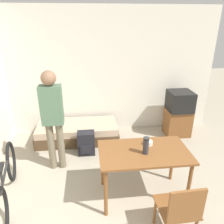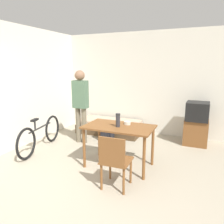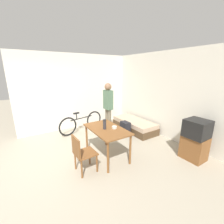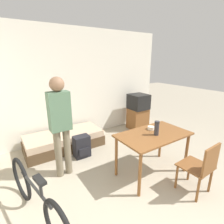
# 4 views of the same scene
# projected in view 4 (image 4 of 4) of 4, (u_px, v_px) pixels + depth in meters

# --- Properties ---
(wall_back) EXTENTS (5.02, 0.06, 2.70)m
(wall_back) POSITION_uv_depth(u_px,v_px,m) (76.00, 85.00, 4.34)
(wall_back) COLOR silver
(wall_back) RESTS_ON ground_plane
(daybed) EXTENTS (1.71, 0.77, 0.37)m
(daybed) POSITION_uv_depth(u_px,v_px,m) (64.00, 141.00, 3.99)
(daybed) COLOR #4C3823
(daybed) RESTS_ON ground_plane
(tv) EXTENTS (0.53, 0.50, 1.01)m
(tv) POSITION_uv_depth(u_px,v_px,m) (138.00, 111.00, 5.06)
(tv) COLOR brown
(tv) RESTS_ON ground_plane
(dining_table) EXTENTS (1.23, 0.72, 0.77)m
(dining_table) POSITION_uv_depth(u_px,v_px,m) (153.00, 139.00, 2.97)
(dining_table) COLOR brown
(dining_table) RESTS_ON ground_plane
(wooden_chair) EXTENTS (0.44, 0.44, 0.84)m
(wooden_chair) POSITION_uv_depth(u_px,v_px,m) (202.00, 166.00, 2.55)
(wooden_chair) COLOR brown
(wooden_chair) RESTS_ON ground_plane
(bicycle) EXTENTS (0.39, 1.70, 0.74)m
(bicycle) POSITION_uv_depth(u_px,v_px,m) (37.00, 199.00, 2.14)
(bicycle) COLOR black
(bicycle) RESTS_ON ground_plane
(person_standing) EXTENTS (0.34, 0.23, 1.72)m
(person_standing) POSITION_uv_depth(u_px,v_px,m) (60.00, 121.00, 2.84)
(person_standing) COLOR #6B604C
(person_standing) RESTS_ON ground_plane
(thermos_flask) EXTENTS (0.08, 0.08, 0.24)m
(thermos_flask) POSITION_uv_depth(u_px,v_px,m) (157.00, 127.00, 2.86)
(thermos_flask) COLOR #2D2D33
(thermos_flask) RESTS_ON dining_table
(mate_bowl) EXTENTS (0.12, 0.12, 0.06)m
(mate_bowl) POSITION_uv_depth(u_px,v_px,m) (151.00, 128.00, 3.11)
(mate_bowl) COLOR beige
(mate_bowl) RESTS_ON dining_table
(backpack) EXTENTS (0.32, 0.25, 0.46)m
(backpack) POSITION_uv_depth(u_px,v_px,m) (82.00, 147.00, 3.63)
(backpack) COLOR black
(backpack) RESTS_ON ground_plane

